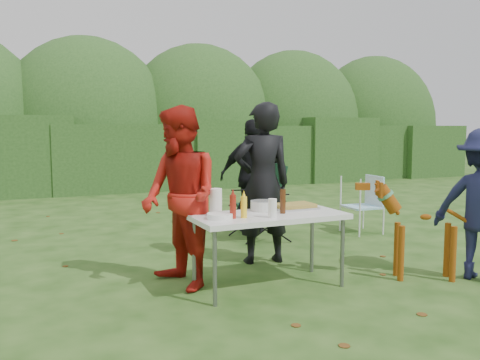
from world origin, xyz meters
name	(u,v)px	position (x,y,z in m)	size (l,w,h in m)	color
ground	(223,284)	(0.00, 0.00, 0.00)	(80.00, 80.00, 0.00)	#1E4211
hedge_row	(98,157)	(0.00, 8.00, 0.85)	(22.00, 1.40, 1.70)	#23471C
shrub_backdrop	(88,126)	(0.00, 9.60, 1.60)	(20.00, 2.60, 3.20)	#3D6628
folding_table	(269,219)	(0.37, -0.27, 0.69)	(1.50, 0.70, 0.74)	silver
person_cook	(263,183)	(0.74, 0.60, 0.94)	(0.68, 0.45, 1.87)	black
person_red_jacket	(180,198)	(-0.42, 0.09, 0.90)	(0.88, 0.68, 1.80)	#A6170F
person_black_puffy	(253,176)	(1.40, 2.21, 0.85)	(1.00, 0.41, 1.70)	black
dog	(425,232)	(2.00, -0.69, 0.50)	(1.05, 0.42, 1.00)	#7F3D0C
camping_chair	(259,202)	(1.24, 1.68, 0.54)	(0.67, 0.67, 1.08)	#11321E
lawn_chair	(362,204)	(2.85, 1.46, 0.43)	(0.51, 0.51, 0.86)	#3EA8D1
food_tray	(294,208)	(0.75, -0.12, 0.75)	(0.45, 0.30, 0.02)	#B7B7BA
focaccia_bread	(294,205)	(0.75, -0.12, 0.78)	(0.40, 0.26, 0.04)	#A28837
mustard_bottle	(244,207)	(0.06, -0.37, 0.84)	(0.06, 0.06, 0.20)	yellow
ketchup_bottle	(233,207)	(-0.05, -0.36, 0.85)	(0.06, 0.06, 0.22)	maroon
beer_bottle	(283,201)	(0.51, -0.30, 0.86)	(0.06, 0.06, 0.24)	#47230F
paper_towel_roll	(216,202)	(-0.13, -0.14, 0.87)	(0.12, 0.12, 0.26)	white
cup_stack	(273,208)	(0.31, -0.48, 0.83)	(0.08, 0.08, 0.18)	white
pasta_bowl	(263,206)	(0.41, -0.07, 0.79)	(0.26, 0.26, 0.10)	silver
plate_stack	(220,216)	(-0.17, -0.32, 0.77)	(0.24, 0.24, 0.05)	white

